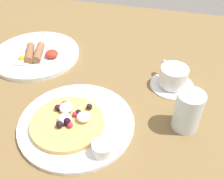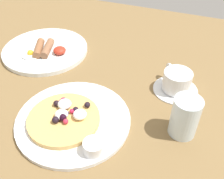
# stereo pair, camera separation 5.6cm
# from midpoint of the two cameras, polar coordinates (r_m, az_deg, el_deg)

# --- Properties ---
(ground_plane) EXTENTS (1.92, 1.23, 0.03)m
(ground_plane) POSITION_cam_midpoint_polar(r_m,az_deg,el_deg) (0.70, 1.34, -3.25)
(ground_plane) COLOR brown
(pancake_plate) EXTENTS (0.28, 0.28, 0.01)m
(pancake_plate) POSITION_cam_midpoint_polar(r_m,az_deg,el_deg) (0.64, -5.98, -6.70)
(pancake_plate) COLOR white
(pancake_plate) RESTS_ON ground_plane
(pancake_with_berries) EXTENTS (0.17, 0.17, 0.03)m
(pancake_with_berries) POSITION_cam_midpoint_polar(r_m,az_deg,el_deg) (0.63, -7.85, -6.14)
(pancake_with_berries) COLOR tan
(pancake_with_berries) RESTS_ON pancake_plate
(syrup_ramekin) EXTENTS (0.04, 0.04, 0.03)m
(syrup_ramekin) POSITION_cam_midpoint_polar(r_m,az_deg,el_deg) (0.56, -1.19, -12.57)
(syrup_ramekin) COLOR white
(syrup_ramekin) RESTS_ON pancake_plate
(breakfast_plate) EXTENTS (0.28, 0.28, 0.01)m
(breakfast_plate) POSITION_cam_midpoint_polar(r_m,az_deg,el_deg) (0.90, -12.65, 8.39)
(breakfast_plate) COLOR white
(breakfast_plate) RESTS_ON ground_plane
(fried_breakfast) EXTENTS (0.14, 0.11, 0.03)m
(fried_breakfast) POSITION_cam_midpoint_polar(r_m,az_deg,el_deg) (0.87, -12.83, 8.43)
(fried_breakfast) COLOR #895D40
(fried_breakfast) RESTS_ON breakfast_plate
(coffee_saucer) EXTENTS (0.12, 0.12, 0.01)m
(coffee_saucer) POSITION_cam_midpoint_polar(r_m,az_deg,el_deg) (0.75, 15.78, -0.01)
(coffee_saucer) COLOR white
(coffee_saucer) RESTS_ON ground_plane
(coffee_cup) EXTENTS (0.08, 0.09, 0.05)m
(coffee_cup) POSITION_cam_midpoint_polar(r_m,az_deg,el_deg) (0.73, 16.16, 1.94)
(coffee_cup) COLOR white
(coffee_cup) RESTS_ON coffee_saucer
(water_glass) EXTENTS (0.06, 0.06, 0.10)m
(water_glass) POSITION_cam_midpoint_polar(r_m,az_deg,el_deg) (0.61, 18.23, -5.83)
(water_glass) COLOR silver
(water_glass) RESTS_ON ground_plane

